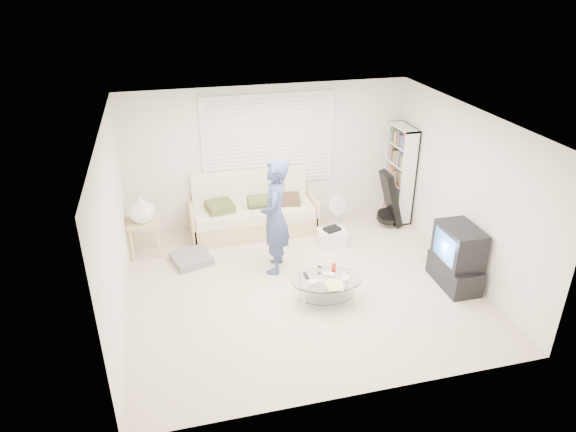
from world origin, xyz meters
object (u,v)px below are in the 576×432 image
object	(u,v)px
bookshelf	(399,173)
coffee_table	(327,283)
futon_sofa	(253,213)
tv_unit	(457,257)

from	to	relation	value
bookshelf	coffee_table	xyz separation A→B (m)	(-2.10, -2.27, -0.58)
futon_sofa	bookshelf	bearing A→B (deg)	-2.04
bookshelf	tv_unit	xyz separation A→B (m)	(-0.13, -2.31, -0.42)
tv_unit	coffee_table	size ratio (longest dim) A/B	0.89
bookshelf	tv_unit	size ratio (longest dim) A/B	1.86
tv_unit	coffee_table	distance (m)	1.98
futon_sofa	tv_unit	xyz separation A→B (m)	(2.57, -2.40, 0.11)
bookshelf	coffee_table	distance (m)	3.14
bookshelf	coffee_table	world-z (taller)	bookshelf
futon_sofa	tv_unit	distance (m)	3.52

